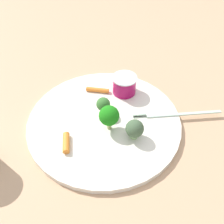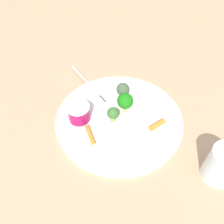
{
  "view_description": "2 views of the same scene",
  "coord_description": "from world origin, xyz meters",
  "px_view_note": "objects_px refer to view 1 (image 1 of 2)",
  "views": [
    {
      "loc": [
        0.35,
        -0.01,
        0.4
      ],
      "look_at": [
        -0.0,
        0.02,
        0.03
      ],
      "focal_mm": 40.43,
      "sensor_mm": 36.0,
      "label": 1
    },
    {
      "loc": [
        -0.22,
        -0.29,
        0.43
      ],
      "look_at": [
        -0.01,
        0.02,
        0.02
      ],
      "focal_mm": 35.73,
      "sensor_mm": 36.0,
      "label": 2
    }
  ],
  "objects_px": {
    "broccoli_floret_0": "(135,129)",
    "carrot_stick_0": "(98,90)",
    "carrot_stick_1": "(66,143)",
    "sauce_cup": "(124,85)",
    "broccoli_floret_1": "(105,105)",
    "fork": "(176,114)",
    "broccoli_floret_2": "(109,116)",
    "plate": "(104,122)"
  },
  "relations": [
    {
      "from": "broccoli_floret_0",
      "to": "carrot_stick_0",
      "type": "relative_size",
      "value": 0.82
    },
    {
      "from": "carrot_stick_0",
      "to": "carrot_stick_1",
      "type": "xyz_separation_m",
      "value": [
        0.15,
        -0.07,
        0.0
      ]
    },
    {
      "from": "broccoli_floret_0",
      "to": "carrot_stick_1",
      "type": "bearing_deg",
      "value": -86.88
    },
    {
      "from": "sauce_cup",
      "to": "broccoli_floret_1",
      "type": "relative_size",
      "value": 1.35
    },
    {
      "from": "sauce_cup",
      "to": "fork",
      "type": "relative_size",
      "value": 0.29
    },
    {
      "from": "carrot_stick_0",
      "to": "fork",
      "type": "bearing_deg",
      "value": 61.34
    },
    {
      "from": "fork",
      "to": "broccoli_floret_2",
      "type": "bearing_deg",
      "value": -80.17
    },
    {
      "from": "sauce_cup",
      "to": "broccoli_floret_0",
      "type": "xyz_separation_m",
      "value": [
        0.13,
        0.0,
        0.0
      ]
    },
    {
      "from": "plate",
      "to": "sauce_cup",
      "type": "height_order",
      "value": "sauce_cup"
    },
    {
      "from": "sauce_cup",
      "to": "carrot_stick_1",
      "type": "height_order",
      "value": "sauce_cup"
    },
    {
      "from": "broccoli_floret_0",
      "to": "broccoli_floret_2",
      "type": "height_order",
      "value": "broccoli_floret_2"
    },
    {
      "from": "sauce_cup",
      "to": "carrot_stick_0",
      "type": "xyz_separation_m",
      "value": [
        -0.01,
        -0.06,
        -0.02
      ]
    },
    {
      "from": "plate",
      "to": "carrot_stick_1",
      "type": "height_order",
      "value": "carrot_stick_1"
    },
    {
      "from": "broccoli_floret_0",
      "to": "broccoli_floret_2",
      "type": "relative_size",
      "value": 0.77
    },
    {
      "from": "plate",
      "to": "broccoli_floret_0",
      "type": "height_order",
      "value": "broccoli_floret_0"
    },
    {
      "from": "plate",
      "to": "carrot_stick_1",
      "type": "xyz_separation_m",
      "value": [
        0.06,
        -0.07,
        0.01
      ]
    },
    {
      "from": "broccoli_floret_1",
      "to": "broccoli_floret_2",
      "type": "distance_m",
      "value": 0.04
    },
    {
      "from": "broccoli_floret_0",
      "to": "carrot_stick_1",
      "type": "distance_m",
      "value": 0.13
    },
    {
      "from": "sauce_cup",
      "to": "broccoli_floret_0",
      "type": "relative_size",
      "value": 1.28
    },
    {
      "from": "plate",
      "to": "broccoli_floret_0",
      "type": "bearing_deg",
      "value": 47.08
    },
    {
      "from": "broccoli_floret_2",
      "to": "fork",
      "type": "distance_m",
      "value": 0.15
    },
    {
      "from": "fork",
      "to": "carrot_stick_1",
      "type": "bearing_deg",
      "value": -75.41
    },
    {
      "from": "broccoli_floret_1",
      "to": "sauce_cup",
      "type": "bearing_deg",
      "value": 143.43
    },
    {
      "from": "plate",
      "to": "sauce_cup",
      "type": "xyz_separation_m",
      "value": [
        -0.08,
        0.05,
        0.03
      ]
    },
    {
      "from": "plate",
      "to": "broccoli_floret_0",
      "type": "distance_m",
      "value": 0.08
    },
    {
      "from": "broccoli_floret_0",
      "to": "carrot_stick_0",
      "type": "bearing_deg",
      "value": -155.51
    },
    {
      "from": "broccoli_floret_2",
      "to": "carrot_stick_1",
      "type": "relative_size",
      "value": 1.3
    },
    {
      "from": "broccoli_floret_0",
      "to": "fork",
      "type": "height_order",
      "value": "broccoli_floret_0"
    },
    {
      "from": "broccoli_floret_0",
      "to": "carrot_stick_0",
      "type": "xyz_separation_m",
      "value": [
        -0.14,
        -0.06,
        -0.02
      ]
    },
    {
      "from": "broccoli_floret_1",
      "to": "fork",
      "type": "distance_m",
      "value": 0.15
    },
    {
      "from": "fork",
      "to": "carrot_stick_0",
      "type": "bearing_deg",
      "value": -118.66
    },
    {
      "from": "broccoli_floret_0",
      "to": "carrot_stick_1",
      "type": "relative_size",
      "value": 1.0
    },
    {
      "from": "broccoli_floret_2",
      "to": "carrot_stick_1",
      "type": "distance_m",
      "value": 0.09
    },
    {
      "from": "sauce_cup",
      "to": "plate",
      "type": "bearing_deg",
      "value": -31.9
    },
    {
      "from": "sauce_cup",
      "to": "carrot_stick_0",
      "type": "bearing_deg",
      "value": -95.5
    },
    {
      "from": "broccoli_floret_1",
      "to": "carrot_stick_0",
      "type": "bearing_deg",
      "value": -169.67
    },
    {
      "from": "carrot_stick_1",
      "to": "fork",
      "type": "relative_size",
      "value": 0.23
    },
    {
      "from": "plate",
      "to": "carrot_stick_1",
      "type": "bearing_deg",
      "value": -52.38
    },
    {
      "from": "broccoli_floret_1",
      "to": "carrot_stick_1",
      "type": "height_order",
      "value": "broccoli_floret_1"
    },
    {
      "from": "broccoli_floret_1",
      "to": "carrot_stick_0",
      "type": "distance_m",
      "value": 0.07
    },
    {
      "from": "carrot_stick_0",
      "to": "carrot_stick_1",
      "type": "distance_m",
      "value": 0.16
    },
    {
      "from": "sauce_cup",
      "to": "broccoli_floret_1",
      "type": "bearing_deg",
      "value": -36.57
    }
  ]
}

